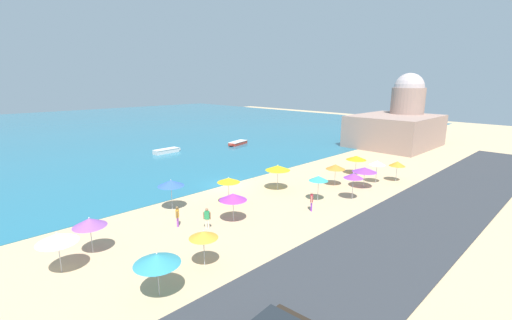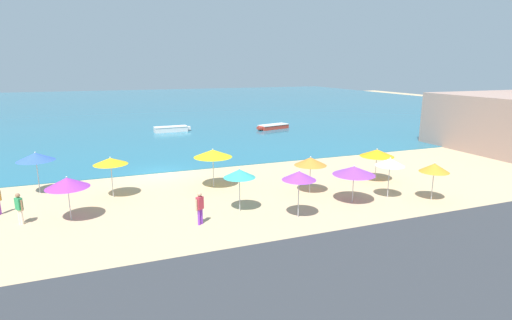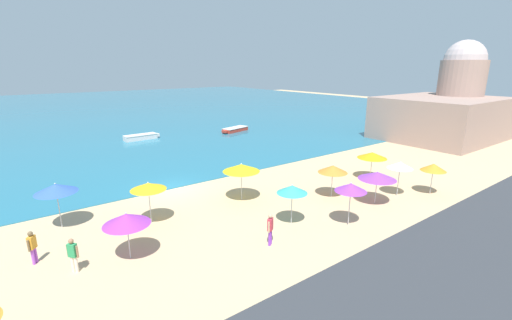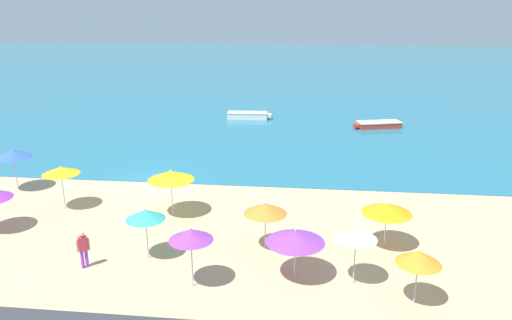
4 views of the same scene
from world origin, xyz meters
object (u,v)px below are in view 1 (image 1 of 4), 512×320
Objects in this scene: beach_umbrella_11 at (356,158)px; bather_2 at (207,217)px; bather_0 at (312,200)px; harbor_fortress at (399,123)px; beach_umbrella_6 at (278,168)px; beach_umbrella_10 at (319,178)px; beach_umbrella_9 at (353,176)px; beach_umbrella_14 at (229,180)px; beach_umbrella_1 at (397,164)px; bather_1 at (177,215)px; beach_umbrella_4 at (89,222)px; skiff_nearshore at (238,143)px; beach_umbrella_2 at (157,259)px; skiff_offshore at (166,151)px; beach_umbrella_3 at (365,170)px; beach_umbrella_7 at (377,163)px; beach_umbrella_0 at (336,167)px; beach_umbrella_8 at (57,238)px; beach_umbrella_5 at (171,183)px; beach_umbrella_13 at (203,235)px; beach_umbrella_12 at (233,197)px.

bather_2 is (-21.64, -0.09, -1.06)m from beach_umbrella_11.
bather_0 is 36.30m from harbor_fortress.
beach_umbrella_6 is 1.07× the size of beach_umbrella_10.
beach_umbrella_9 is 14.17m from bather_2.
beach_umbrella_14 is 5.47m from bather_2.
harbor_fortress is at bearing 23.35° from beach_umbrella_1.
beach_umbrella_10 reaches higher than bather_1.
beach_umbrella_4 reaches higher than skiff_nearshore.
beach_umbrella_2 is 0.93× the size of beach_umbrella_6.
skiff_offshore is (19.32, 24.05, -1.71)m from beach_umbrella_4.
beach_umbrella_3 is 2.45m from beach_umbrella_7.
beach_umbrella_2 is 8.68m from bather_1.
harbor_fortress is at bearing 11.98° from beach_umbrella_11.
beach_umbrella_6 is at bearing 148.43° from beach_umbrella_0.
beach_umbrella_8 is at bearing 170.96° from beach_umbrella_10.
beach_umbrella_8 is (-9.79, -4.21, -0.20)m from beach_umbrella_5.
beach_umbrella_8 is at bearing 166.36° from bather_0.
beach_umbrella_14 reaches higher than beach_umbrella_4.
beach_umbrella_2 reaches higher than bather_0.
harbor_fortress reaches higher than beach_umbrella_11.
beach_umbrella_13 is (3.38, 0.73, -0.06)m from beach_umbrella_2.
beach_umbrella_5 is at bearing 159.43° from beach_umbrella_0.
beach_umbrella_12 is 3.81m from beach_umbrella_14.
bather_2 is 44.07m from harbor_fortress.
beach_umbrella_8 is at bearing 116.07° from beach_umbrella_2.
beach_umbrella_3 is 1.01× the size of beach_umbrella_4.
beach_umbrella_14 is at bearing 178.11° from beach_umbrella_6.
beach_umbrella_10 reaches higher than beach_umbrella_0.
beach_umbrella_2 is 0.99× the size of beach_umbrella_4.
beach_umbrella_9 reaches higher than beach_umbrella_1.
beach_umbrella_1 is 19.15m from beach_umbrella_14.
beach_umbrella_9 is 16.08m from bather_1.
beach_umbrella_11 is at bearing -1.81° from beach_umbrella_8.
beach_umbrella_5 is 1.06× the size of beach_umbrella_14.
beach_umbrella_11 is (31.22, -0.98, -0.17)m from beach_umbrella_8.
harbor_fortress is (22.07, 4.69, 1.78)m from beach_umbrella_11.
beach_umbrella_12 is (-19.33, -0.39, 0.05)m from beach_umbrella_11.
beach_umbrella_7 is at bearing -8.43° from beach_umbrella_8.
beach_umbrella_11 is at bearing 14.38° from bather_0.
beach_umbrella_2 is 0.95× the size of beach_umbrella_14.
beach_umbrella_8 reaches higher than beach_umbrella_12.
bather_0 is (11.72, 0.85, -1.06)m from beach_umbrella_13.
beach_umbrella_6 is 0.58× the size of skiff_nearshore.
beach_umbrella_0 is 2.91m from beach_umbrella_3.
beach_umbrella_0 is 0.90× the size of beach_umbrella_9.
beach_umbrella_5 reaches higher than beach_umbrella_4.
bather_0 is (-13.73, 1.23, -1.02)m from beach_umbrella_1.
beach_umbrella_11 is (-0.52, 4.62, -0.01)m from beach_umbrella_1.
harbor_fortress reaches higher than skiff_offshore.
beach_umbrella_3 is 1.52× the size of bather_1.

